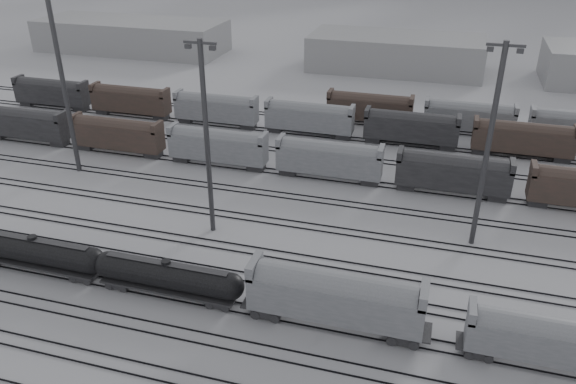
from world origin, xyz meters
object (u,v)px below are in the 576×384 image
(light_mast_c, at_px, (207,136))
(hopper_car_a, at_px, (335,295))
(hopper_car_b, at_px, (552,339))
(tank_car_b, at_px, (168,276))
(tank_car_a, at_px, (35,252))

(light_mast_c, bearing_deg, hopper_car_a, -36.38)
(hopper_car_b, height_order, light_mast_c, light_mast_c)
(tank_car_b, xyz_separation_m, hopper_car_b, (35.31, 0.00, 0.75))
(tank_car_b, relative_size, light_mast_c, 0.70)
(tank_car_b, distance_m, hopper_car_b, 35.31)
(hopper_car_a, bearing_deg, light_mast_c, 143.62)
(tank_car_a, xyz_separation_m, tank_car_b, (15.51, -0.00, -0.06))
(tank_car_b, bearing_deg, hopper_car_a, 0.00)
(tank_car_b, distance_m, hopper_car_a, 16.96)
(tank_car_a, distance_m, light_mast_c, 21.96)
(tank_car_a, bearing_deg, hopper_car_a, 0.00)
(tank_car_b, bearing_deg, tank_car_a, 180.00)
(hopper_car_b, relative_size, light_mast_c, 0.60)
(tank_car_a, distance_m, hopper_car_b, 50.82)
(tank_car_b, bearing_deg, hopper_car_b, 0.00)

